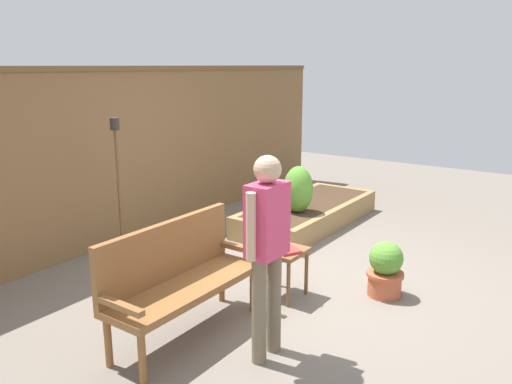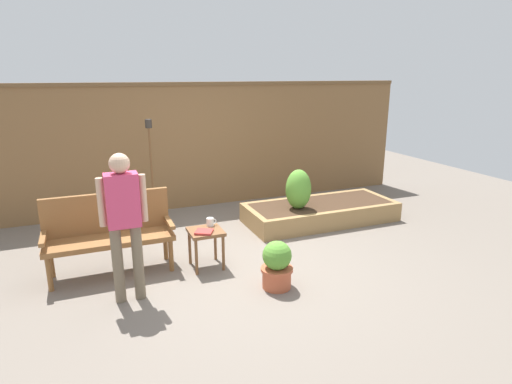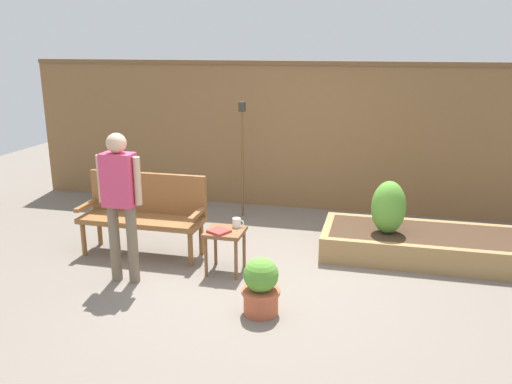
{
  "view_description": "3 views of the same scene",
  "coord_description": "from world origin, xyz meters",
  "views": [
    {
      "loc": [
        -4.24,
        -2.32,
        2.17
      ],
      "look_at": [
        -0.16,
        0.55,
        0.92
      ],
      "focal_mm": 35.65,
      "sensor_mm": 36.0,
      "label": 1
    },
    {
      "loc": [
        -1.63,
        -4.59,
        2.29
      ],
      "look_at": [
        0.53,
        0.75,
        0.68
      ],
      "focal_mm": 29.78,
      "sensor_mm": 36.0,
      "label": 2
    },
    {
      "loc": [
        1.17,
        -4.97,
        2.4
      ],
      "look_at": [
        -0.12,
        0.36,
        0.84
      ],
      "focal_mm": 36.85,
      "sensor_mm": 36.0,
      "label": 3
    }
  ],
  "objects": [
    {
      "name": "cup_on_table",
      "position": [
        -0.3,
        0.2,
        0.53
      ],
      "size": [
        0.13,
        0.09,
        0.1
      ],
      "color": "white",
      "rests_on": "side_table"
    },
    {
      "name": "raised_planter_bed",
      "position": [
        1.76,
        1.02,
        0.15
      ],
      "size": [
        2.4,
        1.0,
        0.3
      ],
      "color": "#997547",
      "rests_on": "ground_plane"
    },
    {
      "name": "tiki_torch",
      "position": [
        -0.71,
        1.99,
        1.12
      ],
      "size": [
        0.1,
        0.1,
        1.63
      ],
      "color": "brown",
      "rests_on": "ground_plane"
    },
    {
      "name": "shrub_near_bench",
      "position": [
        1.29,
        0.91,
        0.6
      ],
      "size": [
        0.39,
        0.39,
        0.61
      ],
      "color": "brown",
      "rests_on": "raised_planter_bed"
    },
    {
      "name": "fence_back",
      "position": [
        0.0,
        2.6,
        1.09
      ],
      "size": [
        8.4,
        0.14,
        2.16
      ],
      "color": "brown",
      "rests_on": "ground_plane"
    },
    {
      "name": "ground_plane",
      "position": [
        0.0,
        0.0,
        0.0
      ],
      "size": [
        14.0,
        14.0,
        0.0
      ],
      "primitive_type": "plane",
      "color": "#70665B"
    },
    {
      "name": "side_table",
      "position": [
        -0.39,
        0.07,
        0.4
      ],
      "size": [
        0.4,
        0.4,
        0.48
      ],
      "color": "brown",
      "rests_on": "ground_plane"
    },
    {
      "name": "person_by_bench",
      "position": [
        -1.35,
        -0.38,
        0.93
      ],
      "size": [
        0.47,
        0.2,
        1.56
      ],
      "color": "#70604C",
      "rests_on": "ground_plane"
    },
    {
      "name": "book_on_table",
      "position": [
        -0.44,
        -0.01,
        0.49
      ],
      "size": [
        0.26,
        0.26,
        0.03
      ],
      "primitive_type": "cube",
      "rotation": [
        0.0,
        0.0,
        -0.49
      ],
      "color": "#B2332D",
      "rests_on": "side_table"
    },
    {
      "name": "garden_bench",
      "position": [
        -1.47,
        0.4,
        0.54
      ],
      "size": [
        1.44,
        0.48,
        0.94
      ],
      "color": "brown",
      "rests_on": "ground_plane"
    },
    {
      "name": "potted_boxwood",
      "position": [
        0.18,
        -0.72,
        0.27
      ],
      "size": [
        0.36,
        0.36,
        0.54
      ],
      "color": "#B75638",
      "rests_on": "ground_plane"
    }
  ]
}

